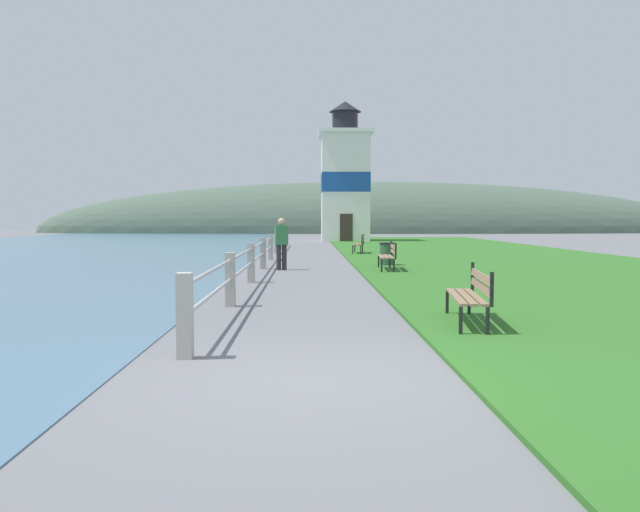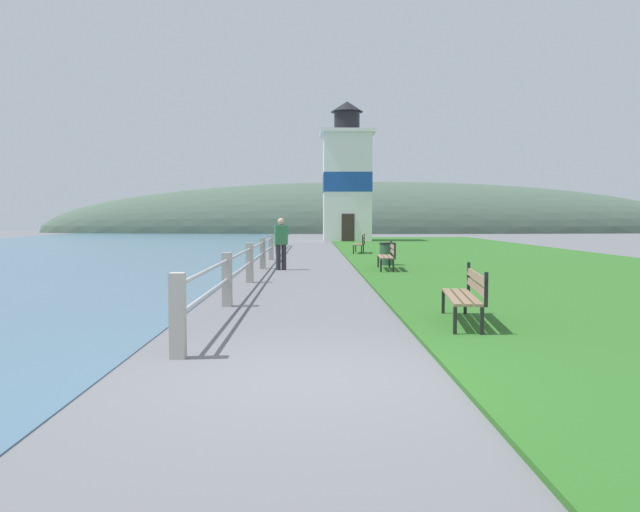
% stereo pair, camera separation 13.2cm
% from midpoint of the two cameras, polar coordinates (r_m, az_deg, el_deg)
% --- Properties ---
extents(ground_plane, '(160.00, 160.00, 0.00)m').
position_cam_midpoint_polar(ground_plane, '(6.67, -1.22, -11.18)').
color(ground_plane, slate).
extents(grass_verge, '(12.00, 56.50, 0.06)m').
position_cam_midpoint_polar(grass_verge, '(26.44, 15.74, -0.25)').
color(grass_verge, '#2D6623').
rests_on(grass_verge, ground_plane).
extents(seawall_railing, '(0.18, 31.20, 1.04)m').
position_cam_midpoint_polar(seawall_railing, '(23.04, -4.68, 0.76)').
color(seawall_railing, '#A8A399').
rests_on(seawall_railing, ground_plane).
extents(park_bench_near, '(0.72, 2.02, 0.94)m').
position_cam_midpoint_polar(park_bench_near, '(9.95, 13.65, -3.25)').
color(park_bench_near, '#846B51').
rests_on(park_bench_near, ground_plane).
extents(park_bench_midway, '(0.59, 1.91, 0.94)m').
position_cam_midpoint_polar(park_bench_midway, '(19.81, 6.45, 0.13)').
color(park_bench_midway, '#846B51').
rests_on(park_bench_midway, ground_plane).
extents(park_bench_far, '(0.69, 1.72, 0.94)m').
position_cam_midpoint_polar(park_bench_far, '(29.13, 3.85, 1.21)').
color(park_bench_far, '#846B51').
rests_on(park_bench_far, ground_plane).
extents(lighthouse, '(3.89, 3.89, 10.12)m').
position_cam_midpoint_polar(lighthouse, '(45.72, 2.54, 6.93)').
color(lighthouse, white).
rests_on(lighthouse, ground_plane).
extents(person_strolling, '(0.45, 0.31, 1.69)m').
position_cam_midpoint_polar(person_strolling, '(20.32, -3.40, 1.30)').
color(person_strolling, '#28282D').
rests_on(person_strolling, ground_plane).
extents(trash_bin, '(0.54, 0.54, 0.84)m').
position_cam_midpoint_polar(trash_bin, '(21.80, 6.30, 0.13)').
color(trash_bin, '#2D5138').
rests_on(trash_bin, ground_plane).
extents(distant_hillside, '(80.00, 16.00, 12.00)m').
position_cam_midpoint_polar(distant_hillside, '(74.57, 5.28, 2.17)').
color(distant_hillside, '#475B4C').
rests_on(distant_hillside, ground_plane).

